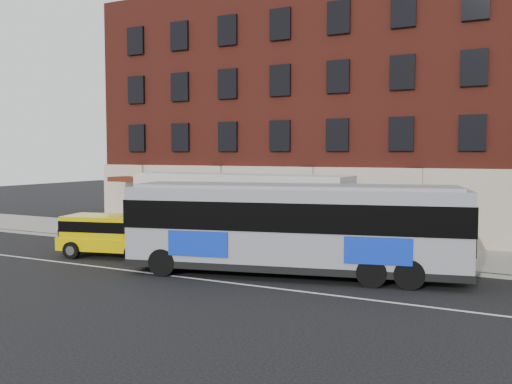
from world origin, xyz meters
The scene contains 9 objects.
ground centered at (0.00, 0.00, 0.00)m, with size 120.00×120.00×0.00m, color black.
sidewalk centered at (0.00, 9.00, 0.07)m, with size 60.00×6.00×0.15m, color gray.
kerb centered at (0.00, 6.00, 0.07)m, with size 60.00×0.25×0.15m, color gray.
lane_line centered at (0.00, 0.50, 0.01)m, with size 60.00×0.12×0.01m, color silver.
building centered at (-0.01, 16.92, 7.58)m, with size 30.00×12.10×15.00m.
sign_pole centered at (-8.50, 6.15, 1.45)m, with size 0.30×0.20×2.50m.
city_bus centered at (3.01, 2.73, 2.03)m, with size 13.73×5.88×3.68m.
yellow_suv centered at (-6.60, 2.62, 1.12)m, with size 5.27×3.11×1.96m.
shipping_container centered at (-1.75, 6.80, 1.91)m, with size 11.67×2.75×3.87m.
Camera 1 is at (11.46, -17.38, 4.92)m, focal length 38.44 mm.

